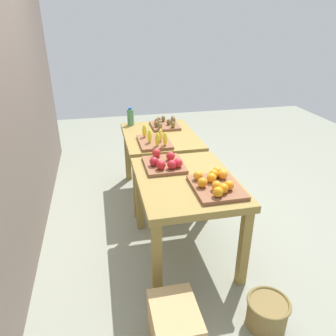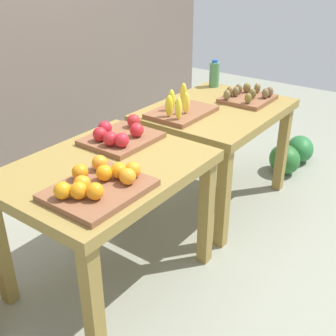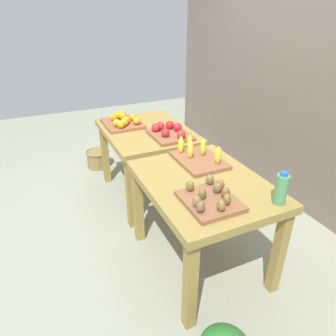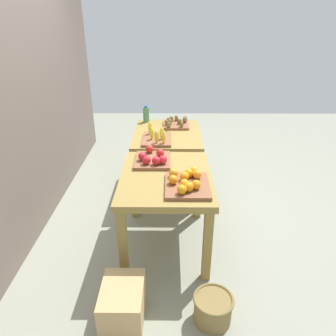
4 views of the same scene
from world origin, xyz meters
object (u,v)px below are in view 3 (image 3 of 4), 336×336
water_bottle (281,189)px  apple_bin (169,132)px  display_table_left (147,139)px  banana_crate (198,157)px  cardboard_produce_box (146,148)px  wicker_basket (98,158)px  display_table_right (203,194)px  kiwi_bin (210,198)px  orange_bin (123,121)px

water_bottle → apple_bin: bearing=-173.2°
display_table_left → water_bottle: water_bottle is taller
water_bottle → banana_crate: bearing=-166.6°
display_table_left → banana_crate: bearing=7.7°
banana_crate → cardboard_produce_box: size_ratio=1.10×
wicker_basket → cardboard_produce_box: cardboard_produce_box is taller
banana_crate → display_table_left: bearing=-172.3°
water_bottle → display_table_right: bearing=-146.6°
kiwi_bin → water_bottle: bearing=65.7°
banana_crate → wicker_basket: bearing=-164.8°
orange_bin → banana_crate: banana_crate is taller
apple_bin → wicker_basket: bearing=-157.1°
water_bottle → display_table_left: bearing=-169.7°
apple_bin → cardboard_produce_box: 1.30m
display_table_right → water_bottle: 0.55m
display_table_left → display_table_right: bearing=0.0°
apple_bin → cardboard_produce_box: size_ratio=1.00×
display_table_left → cardboard_produce_box: 1.03m
display_table_left → kiwi_bin: size_ratio=2.83×
display_table_right → banana_crate: bearing=158.2°
water_bottle → orange_bin: bearing=-165.5°
water_bottle → wicker_basket: water_bottle is taller
orange_bin → wicker_basket: (-0.66, -0.18, -0.67)m
banana_crate → orange_bin: bearing=-164.7°
apple_bin → display_table_left: bearing=-153.8°
display_table_left → apple_bin: apple_bin is taller
display_table_left → display_table_right: same height
wicker_basket → cardboard_produce_box: (0.01, 0.65, 0.03)m
apple_bin → water_bottle: 1.29m
display_table_left → kiwi_bin: (1.37, -0.10, 0.14)m
water_bottle → kiwi_bin: bearing=-114.3°
display_table_left → display_table_right: 1.12m
apple_bin → display_table_right: bearing=-8.6°
banana_crate → water_bottle: water_bottle is taller
display_table_right → cardboard_produce_box: size_ratio=2.60×
display_table_left → kiwi_bin: 1.38m
apple_bin → water_bottle: (1.28, 0.15, 0.06)m
display_table_left → wicker_basket: bearing=-158.1°
orange_bin → cardboard_produce_box: (-0.65, 0.47, -0.64)m
banana_crate → water_bottle: bearing=13.4°
kiwi_bin → cardboard_produce_box: size_ratio=0.92×
display_table_left → banana_crate: (0.84, 0.11, 0.15)m
display_table_right → orange_bin: orange_bin is taller
cardboard_produce_box → apple_bin: bearing=-8.7°
kiwi_bin → cardboard_produce_box: kiwi_bin is taller
display_table_right → water_bottle: (0.43, 0.28, 0.21)m
display_table_right → kiwi_bin: 0.31m
banana_crate → apple_bin: bearing=178.4°
wicker_basket → water_bottle: bearing=14.7°
banana_crate → water_bottle: 0.73m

